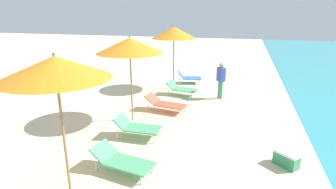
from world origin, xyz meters
name	(u,v)px	position (x,y,z in m)	size (l,w,h in m)	color
umbrella_second	(55,68)	(-0.45, 4.44, 2.59)	(1.98, 1.98, 2.86)	olive
lounger_second_shoreside	(122,160)	(0.24, 5.43, 0.29)	(1.54, 0.83, 0.56)	#4CA572
umbrella_third	(130,45)	(-0.78, 8.38, 2.53)	(2.14, 2.14, 2.83)	olive
lounger_third_shoreside	(165,103)	(0.04, 9.51, 0.30)	(1.59, 0.82, 0.58)	#D8593F
lounger_third_inland	(137,127)	(-0.12, 7.17, 0.34)	(1.33, 0.66, 0.63)	#4CA572
umbrella_farthest	(174,33)	(-0.48, 12.66, 2.64)	(2.08, 2.08, 2.98)	#4C4C51
lounger_farthest_shoreside	(189,77)	(0.02, 13.83, 0.32)	(1.30, 0.94, 0.63)	blue
lounger_farthest_inland	(181,88)	(0.15, 11.64, 0.32)	(1.42, 0.85, 0.60)	#4CA572
person_walking_near	(221,77)	(1.84, 11.65, 0.93)	(0.40, 0.42, 1.54)	#3F9972
cooler_box	(286,159)	(3.90, 6.73, 0.18)	(0.62, 0.59, 0.36)	#338C59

